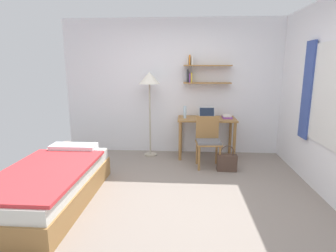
# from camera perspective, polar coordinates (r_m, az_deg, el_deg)

# --- Properties ---
(ground_plane) EXTENTS (5.28, 5.28, 0.00)m
(ground_plane) POSITION_cam_1_polar(r_m,az_deg,el_deg) (3.79, 0.58, -14.36)
(ground_plane) COLOR gray
(wall_back) EXTENTS (4.40, 0.27, 2.60)m
(wall_back) POSITION_cam_1_polar(r_m,az_deg,el_deg) (5.42, 1.94, 8.11)
(wall_back) COLOR white
(wall_back) RESTS_ON ground_plane
(bed) EXTENTS (0.99, 2.02, 0.54)m
(bed) POSITION_cam_1_polar(r_m,az_deg,el_deg) (3.84, -23.27, -11.11)
(bed) COLOR #9E703D
(bed) RESTS_ON ground_plane
(desk) EXTENTS (1.08, 0.58, 0.75)m
(desk) POSITION_cam_1_polar(r_m,az_deg,el_deg) (5.21, 8.01, 0.14)
(desk) COLOR #9E703D
(desk) RESTS_ON ground_plane
(desk_chair) EXTENTS (0.44, 0.42, 0.86)m
(desk_chair) POSITION_cam_1_polar(r_m,az_deg,el_deg) (4.74, 8.34, -2.77)
(desk_chair) COLOR #9E703D
(desk_chair) RESTS_ON ground_plane
(standing_lamp) EXTENTS (0.39, 0.39, 1.61)m
(standing_lamp) POSITION_cam_1_polar(r_m,az_deg,el_deg) (5.16, -3.88, 9.02)
(standing_lamp) COLOR #B2A893
(standing_lamp) RESTS_ON ground_plane
(laptop) EXTENTS (0.31, 0.22, 0.20)m
(laptop) POSITION_cam_1_polar(r_m,az_deg,el_deg) (5.21, 8.09, 2.27)
(laptop) COLOR #B7BABF
(laptop) RESTS_ON desk
(water_bottle) EXTENTS (0.06, 0.06, 0.23)m
(water_bottle) POSITION_cam_1_polar(r_m,az_deg,el_deg) (5.11, 3.55, 2.89)
(water_bottle) COLOR silver
(water_bottle) RESTS_ON desk
(book_stack) EXTENTS (0.17, 0.23, 0.06)m
(book_stack) POSITION_cam_1_polar(r_m,az_deg,el_deg) (5.24, 12.15, 1.92)
(book_stack) COLOR purple
(book_stack) RESTS_ON desk
(handbag) EXTENTS (0.32, 0.13, 0.44)m
(handbag) POSITION_cam_1_polar(r_m,az_deg,el_deg) (4.68, 12.15, -7.36)
(handbag) COLOR #4C382D
(handbag) RESTS_ON ground_plane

